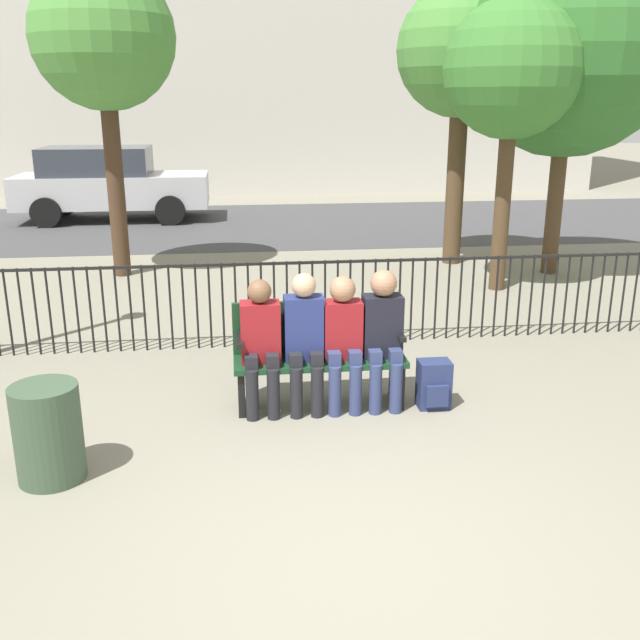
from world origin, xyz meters
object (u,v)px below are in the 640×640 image
Objects in this scene: tree_1 at (570,50)px; parked_car_0 at (109,182)px; seated_person_2 at (343,335)px; trash_bin at (48,433)px; tree_3 at (462,54)px; park_bench at (319,351)px; seated_person_0 at (261,340)px; tree_2 at (103,40)px; tree_0 at (513,71)px; backpack at (434,385)px; seated_person_1 at (304,335)px; seated_person_3 at (383,330)px.

tree_1 is 1.15× the size of parked_car_0.
trash_bin is at bearing -156.38° from seated_person_2.
tree_1 is 1.59m from tree_3.
park_bench is at bearing 146.38° from seated_person_2.
tree_2 reaches higher than seated_person_0.
tree_0 reaches higher than trash_bin.
tree_0 reaches higher than seated_person_0.
tree_2 is at bearing 122.32° from backpack.
park_bench is at bearing -132.56° from tree_1.
backpack is at bearing -5.33° from seated_person_1.
tree_2 reaches higher than trash_bin.
tree_1 reaches higher than tree_3.
seated_person_2 is 0.28× the size of parked_car_0.
tree_2 is (-1.95, 5.36, 2.77)m from seated_person_0.
park_bench is at bearing 167.15° from seated_person_3.
seated_person_2 is at bearing 23.62° from trash_bin.
park_bench is 11.26m from parked_car_0.
seated_person_2 is at bearing -33.62° from park_bench.
tree_3 is (3.03, 5.60, 2.61)m from seated_person_1.
seated_person_2 reaches higher than trash_bin.
tree_0 is at bearing 57.04° from seated_person_3.
park_bench is 1.23× the size of seated_person_1.
tree_3 is at bearing 61.59° from seated_person_1.
tree_1 reaches higher than parked_car_0.
trash_bin is (-4.96, -6.59, -2.94)m from tree_3.
tree_3 is at bearing 71.64° from backpack.
tree_2 is at bearing -79.54° from parked_car_0.
tree_2 is at bearing 93.53° from trash_bin.
tree_1 is 1.08× the size of tree_2.
seated_person_1 is (-0.14, -0.13, 0.20)m from park_bench.
backpack is (0.80, -0.10, -0.46)m from seated_person_2.
parked_car_0 is (-7.68, 6.12, -2.46)m from tree_1.
seated_person_1 is 0.29× the size of parked_car_0.
park_bench reaches higher than trash_bin.
tree_0 is 1.51m from tree_1.
trash_bin is (-1.56, -0.99, -0.30)m from seated_person_0.
trash_bin is at bearing -83.24° from parked_car_0.
seated_person_3 reaches higher than park_bench.
backpack is at bearing -13.36° from seated_person_3.
tree_2 is (-2.65, 5.36, 2.76)m from seated_person_2.
tree_3 is (-0.14, 1.78, 0.32)m from tree_0.
seated_person_0 reaches higher than park_bench.
seated_person_3 reaches higher than backpack.
seated_person_1 is 2.83× the size of backpack.
tree_3 reaches higher than seated_person_2.
tree_3 is at bearing 67.30° from seated_person_3.
tree_1 is at bearing 44.92° from seated_person_0.
backpack is at bearing -108.36° from tree_3.
tree_2 is 6.29× the size of trash_bin.
tree_0 reaches higher than backpack.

